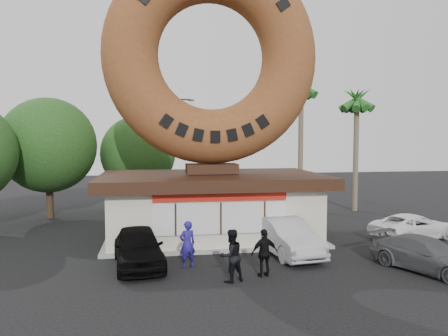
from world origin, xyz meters
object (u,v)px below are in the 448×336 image
donut_shop (212,203)px  giant_donut (211,56)px  street_lamp (168,147)px  person_center (231,256)px  car_silver (286,237)px  person_right (265,253)px  car_white (413,227)px  person_left (187,244)px  car_black (138,247)px  car_grey (427,255)px

donut_shop → giant_donut: 7.44m
donut_shop → street_lamp: (-1.86, 10.02, 2.72)m
person_center → car_silver: (3.03, 3.23, -0.16)m
person_right → car_white: 10.03m
donut_shop → person_right: size_ratio=6.31×
car_white → person_left: bearing=85.6°
car_silver → person_left: bearing=-172.1°
donut_shop → person_right: 6.77m
person_left → car_black: size_ratio=0.41×
giant_donut → person_left: bearing=-108.0°
donut_shop → car_white: size_ratio=2.43×
person_right → car_black: (-4.65, 2.09, -0.11)m
giant_donut → car_black: (-3.56, -4.55, -8.43)m
donut_shop → person_left: 5.35m
donut_shop → street_lamp: size_ratio=1.40×
donut_shop → street_lamp: street_lamp is taller
person_right → car_white: bearing=-162.3°
car_silver → person_right: bearing=-128.7°
person_left → street_lamp: bearing=-108.1°
street_lamp → person_right: street_lamp is taller
giant_donut → car_grey: (7.41, -7.00, -8.56)m
street_lamp → car_black: street_lamp is taller
donut_shop → street_lamp: bearing=100.5°
street_lamp → car_white: bearing=-45.4°
donut_shop → person_left: bearing=-108.1°
car_silver → car_white: size_ratio=1.03×
person_center → street_lamp: bearing=-107.8°
street_lamp → car_black: size_ratio=1.75×
person_left → person_center: bearing=106.4°
donut_shop → car_black: (-3.56, -4.54, -0.99)m
donut_shop → car_grey: bearing=-43.3°
person_center → car_silver: person_center is taller
donut_shop → person_center: bearing=-91.9°
giant_donut → car_silver: (2.80, -3.79, -8.42)m
person_center → person_right: person_center is taller
person_right → car_black: 5.10m
person_center → giant_donut: bearing=-115.2°
giant_donut → person_left: 9.82m
giant_donut → person_center: (-0.23, -7.02, -8.26)m
giant_donut → car_silver: bearing=-53.6°
car_black → street_lamp: bearing=76.7°
person_center → car_white: size_ratio=0.41×
person_center → car_white: 11.39m
giant_donut → car_silver: 9.65m
car_silver → car_black: bearing=179.0°
car_black → person_center: bearing=-43.3°
car_grey → car_black: bearing=143.4°
street_lamp → car_silver: 15.02m
street_lamp → person_right: size_ratio=4.51×
car_black → car_silver: bearing=0.1°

